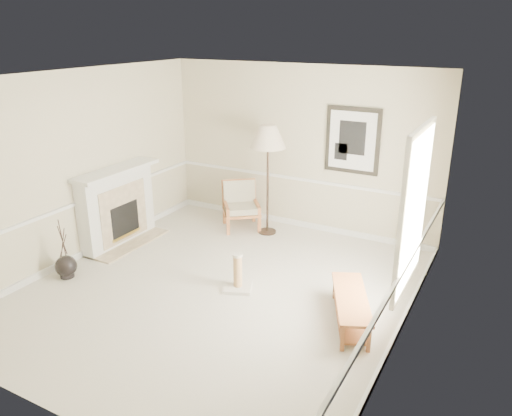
{
  "coord_description": "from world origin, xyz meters",
  "views": [
    {
      "loc": [
        3.42,
        -5.16,
        3.47
      ],
      "look_at": [
        0.23,
        0.7,
        1.04
      ],
      "focal_mm": 35.0,
      "sensor_mm": 36.0,
      "label": 1
    }
  ],
  "objects": [
    {
      "name": "floor_vase",
      "position": [
        -2.15,
        -0.74,
        0.17
      ],
      "size": [
        0.31,
        0.31,
        0.92
      ],
      "rotation": [
        0.0,
        0.0,
        -0.3
      ],
      "color": "black",
      "rests_on": "ground"
    },
    {
      "name": "ground",
      "position": [
        0.0,
        0.0,
        0.0
      ],
      "size": [
        5.5,
        5.5,
        0.0
      ],
      "primitive_type": "plane",
      "color": "silver",
      "rests_on": "ground"
    },
    {
      "name": "room",
      "position": [
        0.14,
        0.08,
        1.87
      ],
      "size": [
        5.04,
        5.54,
        2.92
      ],
      "color": "beige",
      "rests_on": "ground"
    },
    {
      "name": "armchair",
      "position": [
        -0.91,
        2.21,
        0.45
      ],
      "size": [
        0.91,
        0.92,
        0.84
      ],
      "rotation": [
        0.0,
        0.0,
        0.68
      ],
      "color": "#A35834",
      "rests_on": "ground"
    },
    {
      "name": "floor_lamp",
      "position": [
        -0.34,
        2.17,
        1.69
      ],
      "size": [
        0.78,
        0.78,
        1.93
      ],
      "rotation": [
        0.0,
        0.0,
        -0.35
      ],
      "color": "black",
      "rests_on": "ground"
    },
    {
      "name": "scratching_post",
      "position": [
        0.24,
        0.16,
        0.17
      ],
      "size": [
        0.5,
        0.5,
        0.54
      ],
      "rotation": [
        0.0,
        0.0,
        0.39
      ],
      "color": "beige",
      "rests_on": "ground"
    },
    {
      "name": "bench",
      "position": [
        1.89,
        0.09,
        0.24
      ],
      "size": [
        0.88,
        1.33,
        0.37
      ],
      "rotation": [
        0.0,
        0.0,
        0.42
      ],
      "color": "#A35834",
      "rests_on": "ground"
    },
    {
      "name": "fireplace",
      "position": [
        -2.34,
        0.6,
        0.64
      ],
      "size": [
        0.64,
        1.64,
        1.31
      ],
      "color": "white",
      "rests_on": "ground"
    }
  ]
}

